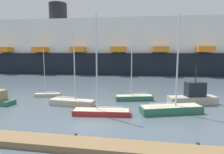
{
  "coord_description": "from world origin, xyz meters",
  "views": [
    {
      "loc": [
        5.5,
        -18.1,
        7.24
      ],
      "look_at": [
        0.0,
        13.85,
        3.16
      ],
      "focal_mm": 30.79,
      "sensor_mm": 36.0,
      "label": 1
    }
  ],
  "objects_px": {
    "sailboat_0": "(47,94)",
    "sailboat_1": "(101,110)",
    "sailboat_4": "(72,102)",
    "fishing_boat_1": "(193,96)",
    "cruise_ship": "(120,50)",
    "sailboat_2": "(134,97)",
    "sailboat_3": "(171,108)"
  },
  "relations": [
    {
      "from": "sailboat_3",
      "to": "cruise_ship",
      "type": "bearing_deg",
      "value": 86.31
    },
    {
      "from": "fishing_boat_1",
      "to": "sailboat_2",
      "type": "bearing_deg",
      "value": 160.01
    },
    {
      "from": "cruise_ship",
      "to": "sailboat_2",
      "type": "bearing_deg",
      "value": -82.07
    },
    {
      "from": "cruise_ship",
      "to": "sailboat_1",
      "type": "bearing_deg",
      "value": -87.58
    },
    {
      "from": "sailboat_1",
      "to": "sailboat_0",
      "type": "bearing_deg",
      "value": -40.66
    },
    {
      "from": "sailboat_1",
      "to": "sailboat_3",
      "type": "height_order",
      "value": "sailboat_3"
    },
    {
      "from": "sailboat_1",
      "to": "sailboat_3",
      "type": "xyz_separation_m",
      "value": [
        8.15,
        2.03,
        0.08
      ]
    },
    {
      "from": "sailboat_3",
      "to": "fishing_boat_1",
      "type": "xyz_separation_m",
      "value": [
        3.69,
        5.07,
        0.49
      ]
    },
    {
      "from": "sailboat_1",
      "to": "fishing_boat_1",
      "type": "distance_m",
      "value": 13.82
    },
    {
      "from": "sailboat_2",
      "to": "cruise_ship",
      "type": "xyz_separation_m",
      "value": [
        -7.47,
        41.18,
        7.7
      ]
    },
    {
      "from": "sailboat_1",
      "to": "fishing_boat_1",
      "type": "relative_size",
      "value": 1.62
    },
    {
      "from": "sailboat_2",
      "to": "fishing_boat_1",
      "type": "xyz_separation_m",
      "value": [
        8.46,
        -0.63,
        0.61
      ]
    },
    {
      "from": "sailboat_1",
      "to": "sailboat_4",
      "type": "distance_m",
      "value": 5.89
    },
    {
      "from": "sailboat_4",
      "to": "fishing_boat_1",
      "type": "height_order",
      "value": "sailboat_4"
    },
    {
      "from": "sailboat_2",
      "to": "sailboat_3",
      "type": "distance_m",
      "value": 7.43
    },
    {
      "from": "sailboat_3",
      "to": "sailboat_2",
      "type": "bearing_deg",
      "value": 111.59
    },
    {
      "from": "sailboat_1",
      "to": "cruise_ship",
      "type": "bearing_deg",
      "value": -90.79
    },
    {
      "from": "sailboat_0",
      "to": "sailboat_1",
      "type": "distance_m",
      "value": 13.46
    },
    {
      "from": "sailboat_0",
      "to": "sailboat_3",
      "type": "bearing_deg",
      "value": 148.9
    },
    {
      "from": "sailboat_0",
      "to": "sailboat_3",
      "type": "height_order",
      "value": "sailboat_3"
    },
    {
      "from": "sailboat_2",
      "to": "sailboat_4",
      "type": "relative_size",
      "value": 0.96
    },
    {
      "from": "fishing_boat_1",
      "to": "sailboat_1",
      "type": "bearing_deg",
      "value": -164.8
    },
    {
      "from": "fishing_boat_1",
      "to": "sailboat_0",
      "type": "bearing_deg",
      "value": 162.65
    },
    {
      "from": "sailboat_1",
      "to": "sailboat_4",
      "type": "bearing_deg",
      "value": -38.91
    },
    {
      "from": "fishing_boat_1",
      "to": "sailboat_3",
      "type": "bearing_deg",
      "value": -141.83
    },
    {
      "from": "sailboat_3",
      "to": "sailboat_4",
      "type": "relative_size",
      "value": 1.16
    },
    {
      "from": "sailboat_1",
      "to": "fishing_boat_1",
      "type": "height_order",
      "value": "sailboat_1"
    },
    {
      "from": "sailboat_0",
      "to": "sailboat_2",
      "type": "bearing_deg",
      "value": 165.44
    },
    {
      "from": "sailboat_0",
      "to": "sailboat_2",
      "type": "distance_m",
      "value": 14.4
    },
    {
      "from": "sailboat_1",
      "to": "cruise_ship",
      "type": "distance_m",
      "value": 49.68
    },
    {
      "from": "sailboat_2",
      "to": "cruise_ship",
      "type": "distance_m",
      "value": 42.56
    },
    {
      "from": "sailboat_2",
      "to": "fishing_boat_1",
      "type": "bearing_deg",
      "value": 161.61
    }
  ]
}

